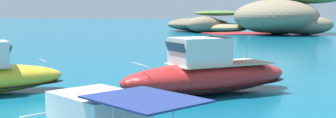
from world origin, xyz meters
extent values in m
ellipsoid|color=#84755B|center=(2.25, 73.36, 3.14)|extent=(15.69, 18.79, 6.28)
ellipsoid|color=#84755B|center=(7.27, 72.29, 1.77)|extent=(11.12, 9.97, 3.55)
ellipsoid|color=#756651|center=(2.73, 75.49, 2.87)|extent=(7.89, 10.24, 5.75)
ellipsoid|color=#84755B|center=(1.52, 79.86, 2.76)|extent=(9.67, 12.48, 5.52)
ellipsoid|color=#756651|center=(-14.25, 81.56, 1.38)|extent=(14.04, 15.08, 2.76)
ellipsoid|color=#9E8966|center=(-8.61, 76.67, 0.93)|extent=(14.97, 14.30, 1.87)
ellipsoid|color=#84755B|center=(-11.24, 74.01, 1.58)|extent=(8.74, 8.89, 3.15)
ellipsoid|color=#517538|center=(-9.45, 78.08, 3.77)|extent=(9.71, 8.83, 1.05)
cube|color=#2D4756|center=(-7.13, 10.05, 2.18)|extent=(1.42, 1.43, 0.66)
cylinder|color=silver|center=(-5.88, 11.29, 1.58)|extent=(1.34, 1.35, 0.04)
ellipsoid|color=red|center=(2.79, 12.84, 0.81)|extent=(8.84, 8.75, 1.63)
ellipsoid|color=black|center=(2.79, 12.84, 0.45)|extent=(9.02, 8.92, 0.20)
cube|color=#C6B793|center=(3.31, 13.34, 1.50)|extent=(5.47, 5.43, 0.06)
cube|color=silver|center=(2.45, 12.51, 2.20)|extent=(3.32, 3.31, 1.34)
cube|color=#2D4756|center=(1.48, 11.55, 2.34)|extent=(1.52, 1.54, 0.71)
cylinder|color=silver|center=(0.13, 10.23, 1.68)|extent=(1.43, 1.46, 0.04)
cube|color=maroon|center=(3.99, 14.01, 3.04)|extent=(3.62, 3.61, 0.04)
cylinder|color=silver|center=(4.69, 13.30, 2.27)|extent=(0.03, 0.03, 1.53)
cylinder|color=silver|center=(3.29, 14.73, 2.27)|extent=(0.03, 0.03, 1.53)
cube|color=silver|center=(2.92, 0.28, 1.76)|extent=(2.64, 2.45, 1.06)
cube|color=#2D4756|center=(1.98, 0.82, 1.86)|extent=(0.95, 1.41, 0.57)
cylinder|color=silver|center=(0.67, 1.56, 1.38)|extent=(0.83, 1.40, 0.04)
cube|color=navy|center=(4.40, -0.58, 2.41)|extent=(2.87, 2.68, 0.04)
camera|label=1|loc=(7.49, -8.80, 4.20)|focal=46.68mm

